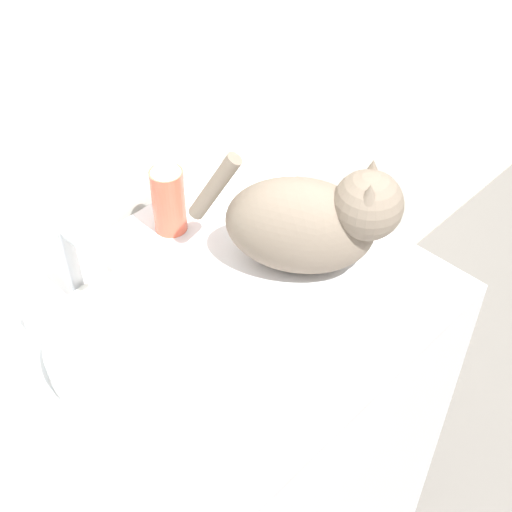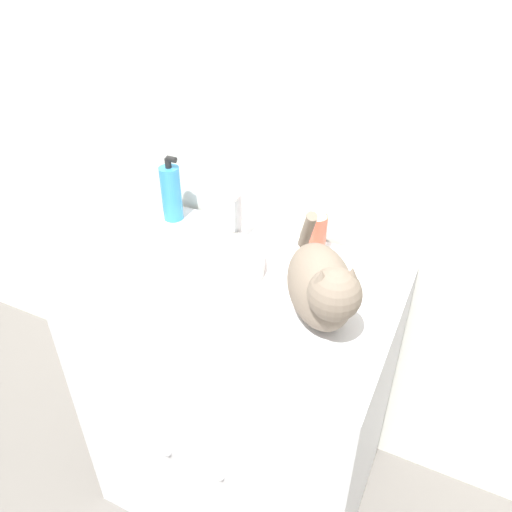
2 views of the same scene
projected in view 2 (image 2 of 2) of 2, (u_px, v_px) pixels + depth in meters
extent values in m
cube|color=silver|center=(296.00, 111.00, 1.37)|extent=(6.00, 0.05, 2.50)
cube|color=silver|center=(244.00, 395.00, 1.58)|extent=(0.82, 0.59, 0.89)
sphere|color=silver|center=(167.00, 453.00, 1.36)|extent=(0.02, 0.02, 0.02)
sphere|color=silver|center=(220.00, 478.00, 1.30)|extent=(0.02, 0.02, 0.02)
cylinder|color=silver|center=(212.00, 264.00, 1.37)|extent=(0.29, 0.29, 0.04)
cylinder|color=silver|center=(238.00, 219.00, 1.45)|extent=(0.02, 0.02, 0.16)
cylinder|color=silver|center=(231.00, 201.00, 1.38)|extent=(0.02, 0.08, 0.02)
cylinder|color=white|center=(213.00, 230.00, 1.52)|extent=(0.03, 0.03, 0.03)
cylinder|color=white|center=(266.00, 244.00, 1.46)|extent=(0.03, 0.03, 0.03)
ellipsoid|color=#7A6B5B|center=(320.00, 286.00, 1.18)|extent=(0.27, 0.30, 0.18)
sphere|color=#7A6B5B|center=(335.00, 294.00, 1.06)|extent=(0.16, 0.16, 0.12)
cone|color=#7A6B5B|center=(321.00, 278.00, 1.03)|extent=(0.05, 0.05, 0.04)
cone|color=#7A6B5B|center=(352.00, 275.00, 1.03)|extent=(0.05, 0.05, 0.04)
cylinder|color=#7A6B5B|center=(307.00, 231.00, 1.26)|extent=(0.08, 0.10, 0.14)
cylinder|color=#338CCC|center=(171.00, 194.00, 1.56)|extent=(0.06, 0.06, 0.18)
cylinder|color=black|center=(168.00, 163.00, 1.50)|extent=(0.02, 0.02, 0.03)
cylinder|color=black|center=(171.00, 159.00, 1.49)|extent=(0.03, 0.02, 0.02)
cylinder|color=#EF6047|center=(315.00, 236.00, 1.40)|extent=(0.06, 0.06, 0.13)
cone|color=white|center=(318.00, 210.00, 1.35)|extent=(0.06, 0.06, 0.04)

